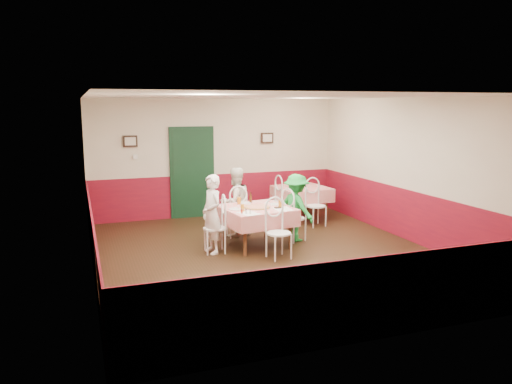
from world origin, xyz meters
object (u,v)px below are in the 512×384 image
object	(u,v)px
chair_near	(279,233)
beer_bottle	(251,198)
chair_far	(237,215)
glass_a	(242,208)
chair_right	(294,218)
diner_far	(235,202)
second_table	(302,203)
pizza	(257,207)
main_table	(256,227)
glass_b	(280,204)
glass_c	(239,201)
diner_left	(212,214)
wallet	(278,208)
chair_second_a	(272,202)
chair_left	(215,228)
diner_right	(296,208)
chair_second_b	(316,206)

from	to	relation	value
chair_near	beer_bottle	bearing A→B (deg)	86.70
chair_far	glass_a	size ratio (longest dim) A/B	6.83
chair_right	diner_far	distance (m)	1.26
second_table	pizza	distance (m)	2.64
main_table	glass_b	size ratio (longest dim) A/B	9.37
glass_c	diner_far	size ratio (longest dim) A/B	0.10
diner_left	chair_far	bearing A→B (deg)	130.25
wallet	diner_left	bearing A→B (deg)	167.22
chair_right	diner_far	bearing A→B (deg)	31.63
chair_far	diner_far	bearing A→B (deg)	-77.13
main_table	wallet	world-z (taller)	wallet
chair_right	diner_left	xyz separation A→B (m)	(-1.73, -0.25, 0.27)
chair_near	pizza	world-z (taller)	chair_near
chair_second_a	diner_far	bearing A→B (deg)	-56.40
chair_right	chair_far	distance (m)	1.20
chair_left	glass_c	xyz separation A→B (m)	(0.63, 0.50, 0.38)
chair_near	wallet	world-z (taller)	chair_near
chair_far	glass_b	distance (m)	1.20
glass_c	diner_right	distance (m)	1.14
chair_left	chair_second_b	size ratio (longest dim) A/B	1.00
second_table	chair_second_a	bearing A→B (deg)	180.00
wallet	diner_far	distance (m)	1.22
second_table	glass_a	size ratio (longest dim) A/B	8.50
main_table	chair_second_a	distance (m)	2.10
main_table	diner_far	xyz separation A→B (m)	(-0.13, 0.89, 0.33)
second_table	wallet	world-z (taller)	wallet
chair_left	chair_second_a	bearing A→B (deg)	141.86
chair_right	chair_far	xyz separation A→B (m)	(-0.96, 0.72, 0.00)
second_table	chair_near	bearing A→B (deg)	-122.19
chair_second_a	diner_right	bearing A→B (deg)	-9.89
beer_bottle	diner_right	bearing A→B (deg)	-19.21
chair_far	diner_right	bearing A→B (deg)	149.51
chair_far	pizza	world-z (taller)	chair_far
second_table	chair_second_b	distance (m)	0.75
wallet	beer_bottle	bearing A→B (deg)	106.97
main_table	diner_left	world-z (taller)	diner_left
chair_far	glass_c	xyz separation A→B (m)	(-0.09, -0.46, 0.38)
glass_b	chair_right	bearing A→B (deg)	34.05
chair_far	glass_c	bearing A→B (deg)	83.63
glass_c	chair_second_a	bearing A→B (deg)	48.84
glass_b	diner_right	bearing A→B (deg)	31.75
main_table	beer_bottle	xyz separation A→B (m)	(0.04, 0.42, 0.48)
chair_far	glass_a	xyz separation A→B (m)	(-0.24, -1.12, 0.38)
chair_far	chair_second_b	xyz separation A→B (m)	(1.92, 0.23, 0.00)
pizza	glass_b	xyz separation A→B (m)	(0.43, -0.09, 0.05)
pizza	diner_left	size ratio (longest dim) A/B	0.32
glass_b	glass_c	xyz separation A→B (m)	(-0.64, 0.54, 0.00)
main_table	chair_left	xyz separation A→B (m)	(-0.84, -0.12, 0.08)
diner_left	main_table	bearing A→B (deg)	86.88
chair_left	beer_bottle	size ratio (longest dim) A/B	4.62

